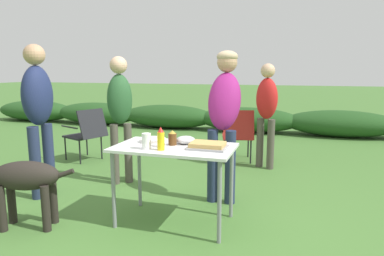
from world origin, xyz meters
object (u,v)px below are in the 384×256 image
(food_tray, at_px, (208,146))
(standing_person_in_gray_fleece, at_px, (224,107))
(beer_bottle, at_px, (172,138))
(mixing_bowl, at_px, (186,140))
(camp_chair_near_hedge, at_px, (87,132))
(standing_person_in_red_jacket, at_px, (267,106))
(dog, at_px, (20,178))
(paper_cup_stack, at_px, (146,141))
(plate_stack, at_px, (153,140))
(folding_table, at_px, (174,154))
(standing_person_in_dark_puffer, at_px, (38,107))
(bbq_sauce_bottle, at_px, (161,138))
(mustard_bottle, at_px, (161,139))
(standing_person_with_beanie, at_px, (120,107))
(camp_chair_green_behind_table, at_px, (238,133))

(food_tray, xyz_separation_m, standing_person_in_gray_fleece, (-0.00, 0.74, 0.27))
(beer_bottle, bearing_deg, standing_person_in_gray_fleece, 63.11)
(mixing_bowl, distance_m, camp_chair_near_hedge, 2.68)
(standing_person_in_red_jacket, distance_m, dog, 3.31)
(paper_cup_stack, bearing_deg, plate_stack, 102.72)
(food_tray, relative_size, plate_stack, 1.35)
(beer_bottle, height_order, standing_person_in_gray_fleece, standing_person_in_gray_fleece)
(folding_table, height_order, standing_person_in_dark_puffer, standing_person_in_dark_puffer)
(bbq_sauce_bottle, bearing_deg, plate_stack, 131.60)
(plate_stack, distance_m, beer_bottle, 0.25)
(plate_stack, distance_m, dog, 1.25)
(plate_stack, relative_size, bbq_sauce_bottle, 1.49)
(mustard_bottle, bearing_deg, standing_person_with_beanie, 132.55)
(standing_person_in_dark_puffer, bearing_deg, bbq_sauce_bottle, -98.03)
(mustard_bottle, bearing_deg, camp_chair_near_hedge, 137.19)
(standing_person_in_gray_fleece, relative_size, standing_person_in_red_jacket, 1.08)
(bbq_sauce_bottle, distance_m, standing_person_in_red_jacket, 2.30)
(standing_person_with_beanie, distance_m, dog, 1.50)
(folding_table, bearing_deg, camp_chair_near_hedge, 140.80)
(dog, xyz_separation_m, camp_chair_green_behind_table, (1.51, 2.83, 0.00))
(food_tray, relative_size, standing_person_in_dark_puffer, 0.20)
(folding_table, height_order, camp_chair_near_hedge, camp_chair_near_hedge)
(plate_stack, xyz_separation_m, standing_person_in_red_jacket, (0.91, 2.00, 0.16))
(paper_cup_stack, distance_m, bbq_sauce_bottle, 0.15)
(food_tray, height_order, standing_person_in_dark_puffer, standing_person_in_dark_puffer)
(folding_table, height_order, camp_chair_green_behind_table, camp_chair_green_behind_table)
(paper_cup_stack, bearing_deg, camp_chair_near_hedge, 135.19)
(dog, xyz_separation_m, camp_chair_near_hedge, (-0.78, 2.21, 0.00))
(paper_cup_stack, height_order, beer_bottle, paper_cup_stack)
(plate_stack, xyz_separation_m, beer_bottle, (0.23, -0.07, 0.05))
(plate_stack, relative_size, mixing_bowl, 1.38)
(mustard_bottle, xyz_separation_m, standing_person_in_dark_puffer, (-1.63, 0.40, 0.19))
(paper_cup_stack, relative_size, dog, 0.15)
(beer_bottle, xyz_separation_m, dog, (-1.27, -0.55, -0.34))
(paper_cup_stack, bearing_deg, camp_chair_green_behind_table, 80.80)
(beer_bottle, xyz_separation_m, standing_person_in_gray_fleece, (0.35, 0.69, 0.23))
(food_tray, distance_m, paper_cup_stack, 0.55)
(beer_bottle, bearing_deg, plate_stack, 162.38)
(camp_chair_green_behind_table, bearing_deg, food_tray, -100.64)
(standing_person_in_gray_fleece, bearing_deg, mustard_bottle, -112.53)
(food_tray, distance_m, standing_person_in_gray_fleece, 0.78)
(plate_stack, height_order, standing_person_in_dark_puffer, standing_person_in_dark_puffer)
(standing_person_in_dark_puffer, bearing_deg, paper_cup_stack, -103.18)
(beer_bottle, distance_m, standing_person_with_beanie, 1.31)
(food_tray, distance_m, camp_chair_green_behind_table, 2.34)
(folding_table, xyz_separation_m, standing_person_in_red_jacket, (0.65, 2.12, 0.26))
(folding_table, distance_m, paper_cup_stack, 0.30)
(food_tray, height_order, bbq_sauce_bottle, bbq_sauce_bottle)
(standing_person_in_gray_fleece, bearing_deg, standing_person_in_red_jacket, 75.92)
(bbq_sauce_bottle, bearing_deg, standing_person_in_gray_fleece, 61.75)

